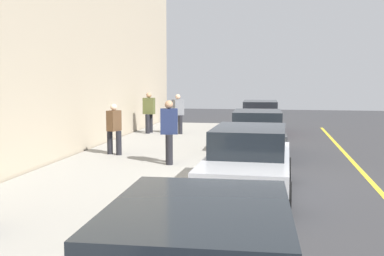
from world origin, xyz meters
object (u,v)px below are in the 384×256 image
Objects in this scene: parked_car_maroon at (260,117)px; parked_car_silver at (249,161)px; pedestrian_grey_coat at (178,113)px; parked_car_charcoal at (257,133)px; pedestrian_olive_coat at (149,111)px; pedestrian_navy_coat at (169,130)px; pedestrian_brown_coat at (114,128)px.

parked_car_maroon is 12.35m from parked_car_silver.
parked_car_charcoal is at bearing 39.74° from pedestrian_grey_coat.
parked_car_maroon and parked_car_charcoal have the same top height.
parked_car_maroon is 2.53× the size of pedestrian_olive_coat.
parked_car_silver is 3.60m from pedestrian_navy_coat.
pedestrian_grey_coat reaches higher than parked_car_charcoal.
pedestrian_navy_coat is 1.01× the size of pedestrian_olive_coat.
parked_car_maroon is 1.08× the size of parked_car_charcoal.
pedestrian_grey_coat reaches higher than pedestrian_brown_coat.
parked_car_charcoal is 0.92× the size of parked_car_silver.
parked_car_maroon is 10.00m from pedestrian_navy_coat.
pedestrian_olive_coat is (-4.41, -5.00, 0.37)m from parked_car_charcoal.
pedestrian_navy_coat is at bearing 9.73° from pedestrian_grey_coat.
pedestrian_grey_coat is 1.33m from pedestrian_olive_coat.
pedestrian_navy_coat is at bearing -13.33° from parked_car_maroon.
parked_car_maroon is at bearing 124.82° from pedestrian_grey_coat.
parked_car_maroon is at bearing -178.97° from parked_car_charcoal.
parked_car_maroon is at bearing 166.67° from pedestrian_navy_coat.
parked_car_silver is 11.08m from pedestrian_olive_coat.
parked_car_charcoal is at bearing -179.85° from parked_car_silver.
parked_car_silver is 2.54× the size of pedestrian_olive_coat.
pedestrian_brown_coat reaches higher than parked_car_silver.
parked_car_charcoal is 2.43× the size of pedestrian_grey_coat.
parked_car_silver is 2.53× the size of pedestrian_navy_coat.
pedestrian_grey_coat is 0.96× the size of pedestrian_navy_coat.
pedestrian_grey_coat is at bearing 171.83° from pedestrian_brown_coat.
pedestrian_navy_coat is (9.73, -2.31, 0.37)m from parked_car_maroon.
pedestrian_navy_coat reaches higher than pedestrian_olive_coat.
parked_car_maroon is 6.89m from parked_car_charcoal.
pedestrian_olive_coat is (0.01, -1.33, 0.04)m from pedestrian_grey_coat.
parked_car_charcoal is 5.46m from parked_car_silver.
pedestrian_navy_coat is 2.45m from pedestrian_brown_coat.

